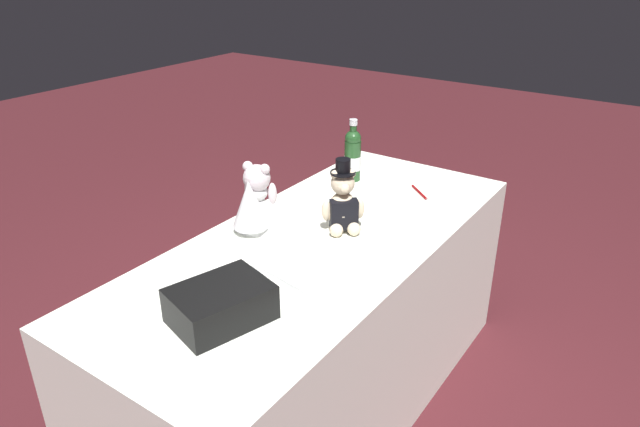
# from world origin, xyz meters

# --- Properties ---
(ground_plane) EXTENTS (12.00, 12.00, 0.00)m
(ground_plane) POSITION_xyz_m (0.00, 0.00, 0.00)
(ground_plane) COLOR #47191E
(reception_table) EXTENTS (1.82, 0.76, 0.76)m
(reception_table) POSITION_xyz_m (0.00, 0.00, 0.38)
(reception_table) COLOR white
(reception_table) RESTS_ON ground_plane
(teddy_bear_groom) EXTENTS (0.15, 0.14, 0.27)m
(teddy_bear_groom) POSITION_xyz_m (-0.11, 0.03, 0.86)
(teddy_bear_groom) COLOR beige
(teddy_bear_groom) RESTS_ON reception_table
(teddy_bear_bride) EXTENTS (0.23, 0.18, 0.25)m
(teddy_bear_bride) POSITION_xyz_m (0.07, -0.24, 0.87)
(teddy_bear_bride) COLOR white
(teddy_bear_bride) RESTS_ON reception_table
(champagne_bottle) EXTENTS (0.07, 0.07, 0.28)m
(champagne_bottle) POSITION_xyz_m (-0.55, -0.21, 0.88)
(champagne_bottle) COLOR #1F451F
(champagne_bottle) RESTS_ON reception_table
(signing_pen) EXTENTS (0.11, 0.12, 0.01)m
(signing_pen) POSITION_xyz_m (-0.58, 0.12, 0.76)
(signing_pen) COLOR maroon
(signing_pen) RESTS_ON reception_table
(gift_case_black) EXTENTS (0.31, 0.26, 0.10)m
(gift_case_black) POSITION_xyz_m (0.56, 0.05, 0.81)
(gift_case_black) COLOR black
(gift_case_black) RESTS_ON reception_table
(guestbook) EXTENTS (0.26, 0.31, 0.02)m
(guestbook) POSITION_xyz_m (0.22, 0.09, 0.77)
(guestbook) COLOR white
(guestbook) RESTS_ON reception_table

